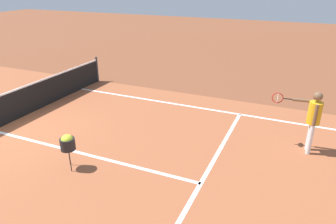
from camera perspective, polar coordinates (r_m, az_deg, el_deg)
name	(u,v)px	position (r m, az deg, el deg)	size (l,w,h in m)	color
line_sideline_right	(226,112)	(10.60, 10.58, -0.02)	(0.10, 11.89, 0.01)	white
line_service_near	(201,184)	(7.00, 5.98, -12.87)	(8.22, 0.10, 0.01)	white
line_center_service	(81,153)	(8.34, -15.55, -7.25)	(0.10, 6.40, 0.01)	white
player_near	(313,115)	(8.46, 24.94, -0.58)	(0.42, 1.21, 1.63)	white
ball_hopper	(67,143)	(7.49, -17.89, -5.36)	(0.34, 0.34, 0.87)	black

